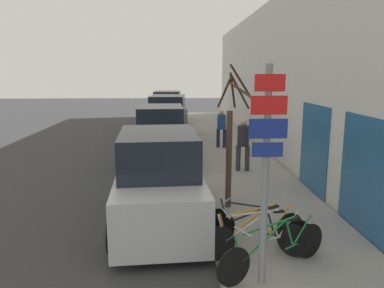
{
  "coord_description": "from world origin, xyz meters",
  "views": [
    {
      "loc": [
        0.26,
        -1.83,
        3.53
      ],
      "look_at": [
        0.69,
        7.63,
        1.72
      ],
      "focal_mm": 35.0,
      "sensor_mm": 36.0,
      "label": 1
    }
  ],
  "objects": [
    {
      "name": "ground_plane",
      "position": [
        0.0,
        11.2,
        0.0
      ],
      "size": [
        80.0,
        80.0,
        0.0
      ],
      "primitive_type": "plane",
      "color": "#333335"
    },
    {
      "name": "sidewalk_curb",
      "position": [
        2.6,
        14.0,
        0.07
      ],
      "size": [
        3.2,
        32.0,
        0.15
      ],
      "color": "gray",
      "rests_on": "ground"
    },
    {
      "name": "building_facade",
      "position": [
        4.35,
        13.91,
        3.23
      ],
      "size": [
        0.23,
        32.0,
        6.5
      ],
      "color": "silver",
      "rests_on": "ground"
    },
    {
      "name": "signpost",
      "position": [
        1.65,
        3.69,
        2.11
      ],
      "size": [
        0.58,
        0.13,
        3.51
      ],
      "color": "gray",
      "rests_on": "sidewalk_curb"
    },
    {
      "name": "bicycle_0",
      "position": [
        1.95,
        4.07,
        0.54
      ],
      "size": [
        2.13,
        1.22,
        0.91
      ],
      "rotation": [
        0.0,
        0.0,
        2.08
      ],
      "color": "black",
      "rests_on": "sidewalk_curb"
    },
    {
      "name": "bicycle_1",
      "position": [
        1.78,
        4.58,
        0.54
      ],
      "size": [
        2.19,
        0.51,
        0.91
      ],
      "rotation": [
        0.0,
        0.0,
        1.73
      ],
      "color": "black",
      "rests_on": "sidewalk_curb"
    },
    {
      "name": "bicycle_2",
      "position": [
        1.79,
        4.81,
        0.53
      ],
      "size": [
        2.08,
        0.84,
        0.89
      ],
      "rotation": [
        0.0,
        0.0,
        1.93
      ],
      "color": "black",
      "rests_on": "sidewalk_curb"
    },
    {
      "name": "bicycle_3",
      "position": [
        1.82,
        4.99,
        0.53
      ],
      "size": [
        1.8,
        1.23,
        0.88
      ],
      "rotation": [
        0.0,
        0.0,
        0.98
      ],
      "color": "black",
      "rests_on": "sidewalk_curb"
    },
    {
      "name": "parked_car_0",
      "position": [
        -0.14,
        6.65,
        1.01
      ],
      "size": [
        2.34,
        4.85,
        2.22
      ],
      "rotation": [
        0.0,
        0.0,
        0.07
      ],
      "color": "#B2B7BC",
      "rests_on": "ground"
    },
    {
      "name": "parked_car_1",
      "position": [
        -0.3,
        12.55,
        1.03
      ],
      "size": [
        2.18,
        4.78,
        2.29
      ],
      "rotation": [
        0.0,
        0.0,
        0.03
      ],
      "color": "#144728",
      "rests_on": "ground"
    },
    {
      "name": "parked_car_2",
      "position": [
        -0.11,
        17.94,
        1.07
      ],
      "size": [
        2.36,
        4.86,
        2.36
      ],
      "rotation": [
        0.0,
        0.0,
        -0.07
      ],
      "color": "black",
      "rests_on": "ground"
    },
    {
      "name": "parked_car_3",
      "position": [
        -0.25,
        23.94,
        1.02
      ],
      "size": [
        2.27,
        4.3,
        2.29
      ],
      "rotation": [
        0.0,
        0.0,
        -0.05
      ],
      "color": "gray",
      "rests_on": "ground"
    },
    {
      "name": "pedestrian_near",
      "position": [
        2.37,
        14.97,
        1.16
      ],
      "size": [
        0.45,
        0.39,
        1.74
      ],
      "rotation": [
        0.0,
        0.0,
        2.86
      ],
      "color": "#1E2338",
      "rests_on": "sidewalk_curb"
    },
    {
      "name": "pedestrian_far",
      "position": [
        2.62,
        10.81,
        1.21
      ],
      "size": [
        0.47,
        0.41,
        1.83
      ],
      "rotation": [
        0.0,
        0.0,
        2.94
      ],
      "color": "#333338",
      "rests_on": "sidewalk_curb"
    },
    {
      "name": "street_tree",
      "position": [
        1.68,
        7.35,
        1.9
      ],
      "size": [
        1.18,
        1.79,
        3.59
      ],
      "color": "#4C3828",
      "rests_on": "sidewalk_curb"
    }
  ]
}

